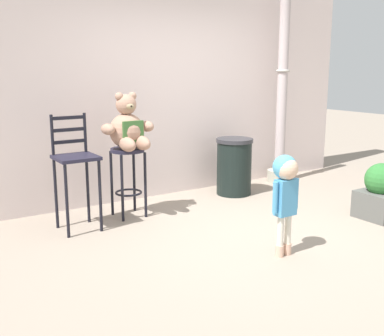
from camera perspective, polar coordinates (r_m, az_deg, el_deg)
ground_plane at (r=5.03m, az=7.98°, el=-7.81°), size 24.00×24.00×0.00m
building_wall at (r=6.42m, az=-3.89°, el=13.66°), size 6.17×0.30×3.76m
bar_stool_with_teddy at (r=5.47m, az=-7.68°, el=-0.03°), size 0.38×0.38×0.80m
teddy_bear at (r=5.36m, az=-7.67°, el=4.70°), size 0.61×0.55×0.63m
child_walking at (r=4.33m, az=11.13°, el=-1.82°), size 0.30×0.24×0.94m
trash_bin at (r=6.43m, az=5.06°, el=0.21°), size 0.49×0.49×0.76m
lamppost at (r=7.10m, az=10.66°, el=7.19°), size 0.35×0.35×2.83m
bar_chair_empty at (r=5.10m, az=-13.80°, el=0.47°), size 0.42×0.42×1.22m
planter_with_shrub at (r=5.81m, az=21.63°, el=-2.81°), size 0.44×0.44×0.64m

